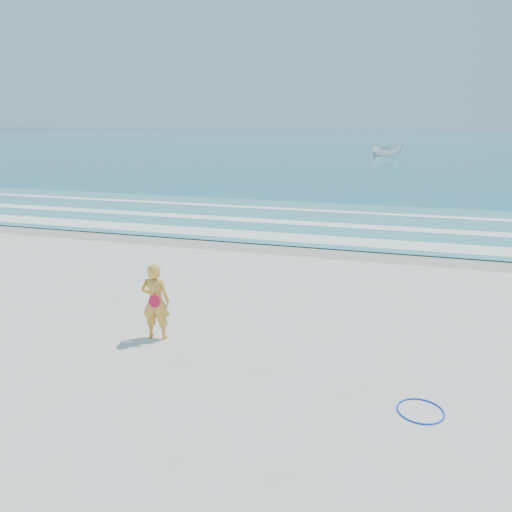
# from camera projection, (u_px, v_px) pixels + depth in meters

# --- Properties ---
(ground) EXTENTS (400.00, 400.00, 0.00)m
(ground) POSITION_uv_depth(u_px,v_px,m) (184.00, 351.00, 10.31)
(ground) COLOR silver
(ground) RESTS_ON ground
(wet_sand) EXTENTS (400.00, 2.40, 0.00)m
(wet_sand) POSITION_uv_depth(u_px,v_px,m) (284.00, 247.00, 18.62)
(wet_sand) COLOR #B2A893
(wet_sand) RESTS_ON ground
(ocean) EXTENTS (400.00, 190.00, 0.04)m
(ocean) POSITION_uv_depth(u_px,v_px,m) (386.00, 140.00, 107.35)
(ocean) COLOR #19727F
(ocean) RESTS_ON ground
(shallow) EXTENTS (400.00, 10.00, 0.01)m
(shallow) POSITION_uv_depth(u_px,v_px,m) (309.00, 220.00, 23.23)
(shallow) COLOR #59B7AD
(shallow) RESTS_ON ocean
(foam_near) EXTENTS (400.00, 1.40, 0.01)m
(foam_near) POSITION_uv_depth(u_px,v_px,m) (291.00, 237.00, 19.81)
(foam_near) COLOR white
(foam_near) RESTS_ON shallow
(foam_mid) EXTENTS (400.00, 0.90, 0.01)m
(foam_mid) POSITION_uv_depth(u_px,v_px,m) (305.00, 223.00, 22.49)
(foam_mid) COLOR white
(foam_mid) RESTS_ON shallow
(foam_far) EXTENTS (400.00, 0.60, 0.01)m
(foam_far) POSITION_uv_depth(u_px,v_px,m) (318.00, 211.00, 25.54)
(foam_far) COLOR white
(foam_far) RESTS_ON shallow
(hoop) EXTENTS (0.96, 0.96, 0.03)m
(hoop) POSITION_uv_depth(u_px,v_px,m) (420.00, 411.00, 8.17)
(hoop) COLOR #0B36CF
(hoop) RESTS_ON ground
(boat) EXTENTS (4.22, 2.43, 1.53)m
(boat) POSITION_uv_depth(u_px,v_px,m) (388.00, 150.00, 61.86)
(boat) COLOR white
(boat) RESTS_ON ocean
(woman) EXTENTS (0.67, 0.49, 1.70)m
(woman) POSITION_uv_depth(u_px,v_px,m) (156.00, 301.00, 10.71)
(woman) COLOR gold
(woman) RESTS_ON ground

